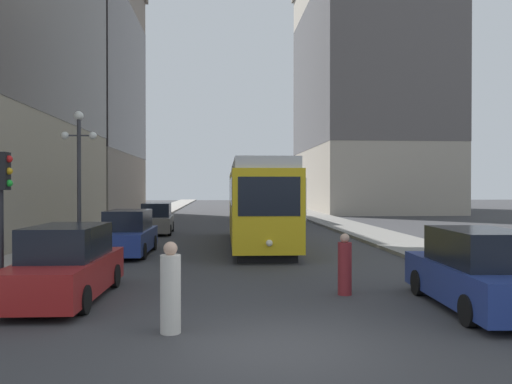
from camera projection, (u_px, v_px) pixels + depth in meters
ground_plane at (280, 349)px, 8.72m from camera, size 200.00×200.00×0.00m
sidewalk_left at (149, 216)px, 48.09m from camera, size 3.19×120.00×0.15m
sidewalk_right at (311, 215)px, 49.16m from camera, size 3.19×120.00×0.15m
streetcar at (258, 201)px, 24.02m from camera, size 2.75×12.28×3.89m
transit_bus at (278, 197)px, 42.49m from camera, size 2.83×11.64×3.45m
parked_car_left_near at (66, 265)px, 12.57m from camera, size 1.96×4.83×1.82m
parked_car_left_mid at (157, 220)px, 30.31m from camera, size 2.03×4.47×1.82m
parked_car_right_far at (478, 272)px, 11.56m from camera, size 2.06×4.86×1.82m
parked_car_left_far at (128, 234)px, 20.95m from camera, size 1.92×4.79×1.82m
pedestrian_crossing_near at (171, 290)px, 9.68m from camera, size 0.39×0.39×1.74m
pedestrian_crossing_far at (345, 266)px, 13.12m from camera, size 0.35×0.35×1.58m
traffic_light_near_left at (2, 184)px, 12.78m from camera, size 0.47×0.36×3.50m
lamp_post_left_near at (79, 160)px, 20.56m from camera, size 1.41×0.36×5.68m
building_left_midblock at (65, 85)px, 46.65m from camera, size 12.36×19.57×23.58m
building_right_corner at (366, 83)px, 60.44m from camera, size 14.35×24.58×29.22m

